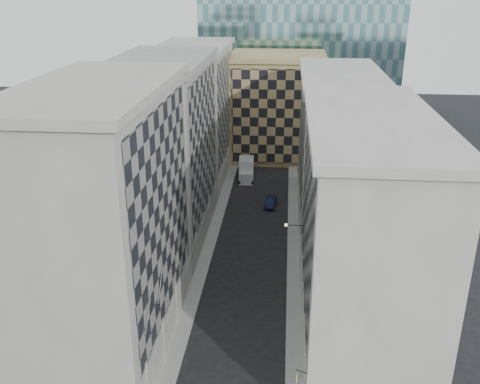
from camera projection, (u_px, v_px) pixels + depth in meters
The scene contains 14 objects.
sidewalk_west at pixel (209, 246), 66.71m from camera, with size 1.50×100.00×0.15m, color gray.
sidewalk_east at pixel (293, 249), 65.83m from camera, with size 1.50×100.00×0.15m, color gray.
bldg_left_a at pixel (108, 223), 45.25m from camera, with size 10.80×22.80×23.70m.
bldg_left_b at pixel (165, 151), 65.78m from camera, with size 10.80×22.80×22.70m.
bldg_left_c at pixel (195, 114), 86.31m from camera, with size 10.80×22.80×21.70m.
bldg_right_a at pixel (361, 229), 47.69m from camera, with size 10.80×26.80×20.70m.
bldg_right_b at pixel (337, 146), 72.83m from camera, with size 10.80×28.80×19.70m.
tan_block at pixel (277, 106), 97.67m from camera, with size 16.80×14.80×18.80m.
church_tower at pixel (271, 2), 104.38m from camera, with size 7.20×7.20×51.50m.
flagpoles_left at pixel (155, 298), 41.63m from camera, with size 0.10×6.33×2.33m.
bracket_lamp at pixel (288, 225), 58.08m from camera, with size 1.98×0.36×0.36m.
box_truck at pixel (246, 170), 88.91m from camera, with size 2.78×6.08×3.26m.
dark_car at pixel (271, 202), 78.36m from camera, with size 1.39×3.99×1.31m, color #0D1433.
shop_sign at pixel (299, 376), 39.45m from camera, with size 0.83×0.73×0.85m.
Camera 1 is at (3.94, -28.85, 31.10)m, focal length 40.00 mm.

